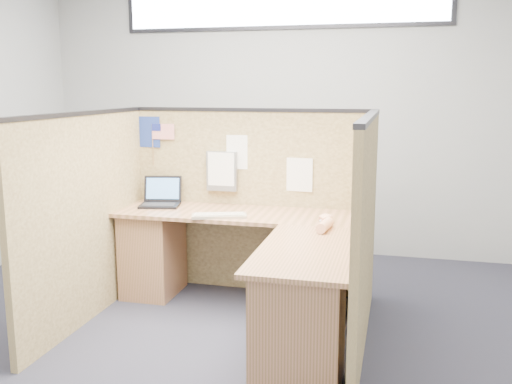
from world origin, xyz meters
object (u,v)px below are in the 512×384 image
(l_desk, at_px, (250,271))
(keyboard, at_px, (219,216))
(mouse, at_px, (326,221))
(laptop, at_px, (163,198))

(l_desk, distance_m, keyboard, 0.49)
(keyboard, xyz_separation_m, mouse, (0.81, 0.00, 0.01))
(mouse, bearing_deg, keyboard, 180.00)
(l_desk, bearing_deg, mouse, 20.08)
(laptop, height_order, mouse, laptop)
(laptop, distance_m, mouse, 1.44)
(keyboard, bearing_deg, laptop, 133.22)
(l_desk, distance_m, mouse, 0.66)
(l_desk, xyz_separation_m, laptop, (-0.89, 0.51, 0.39))
(laptop, height_order, keyboard, laptop)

